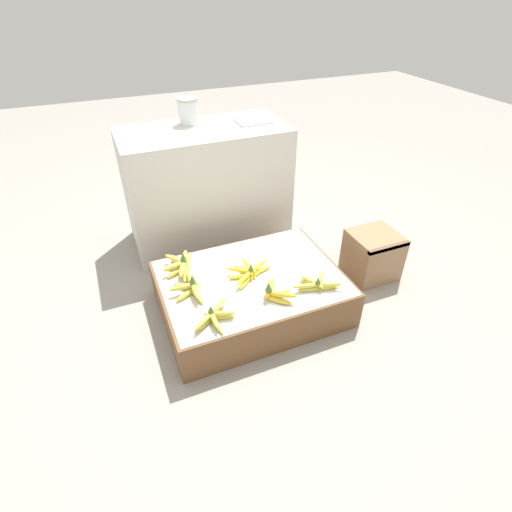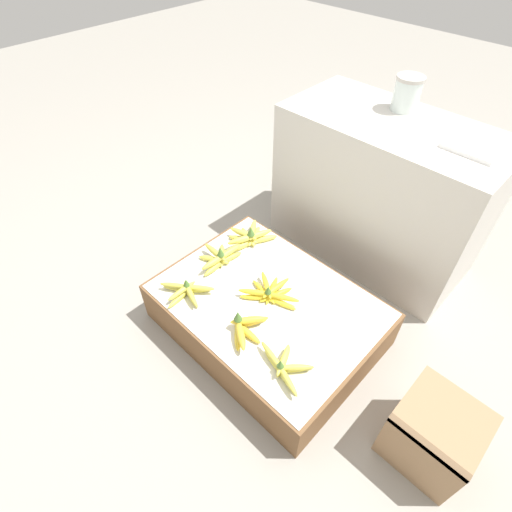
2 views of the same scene
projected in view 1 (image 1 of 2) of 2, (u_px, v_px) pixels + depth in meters
The scene contains 12 objects.
ground_plane at pixel (251, 308), 2.26m from camera, with size 10.00×10.00×0.00m, color gray.
display_platform at pixel (251, 293), 2.20m from camera, with size 0.97×0.71×0.22m.
back_vendor_table at pixel (207, 186), 2.66m from camera, with size 1.04×0.51×0.77m.
wooden_crate at pixel (372, 255), 2.44m from camera, with size 0.28×0.27×0.29m.
banana_bunch_front_left at pixel (214, 317), 1.85m from camera, with size 0.22×0.21×0.09m.
banana_bunch_front_midleft at pixel (275, 292), 1.98m from camera, with size 0.16×0.22×0.11m.
banana_bunch_front_midright at pixel (317, 284), 2.05m from camera, with size 0.26×0.17×0.08m.
banana_bunch_middle_left at pixel (191, 287), 2.02m from camera, with size 0.17×0.25×0.11m.
banana_bunch_middle_midleft at pixel (249, 272), 2.13m from camera, with size 0.26×0.23×0.09m.
banana_bunch_back_left at pixel (181, 265), 2.17m from camera, with size 0.21×0.26×0.11m.
glass_jar at pixel (188, 111), 2.47m from camera, with size 0.13×0.13×0.16m.
foam_tray_white at pixel (252, 120), 2.54m from camera, with size 0.21×0.19×0.02m.
Camera 1 is at (-0.61, -1.55, 1.56)m, focal length 28.00 mm.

